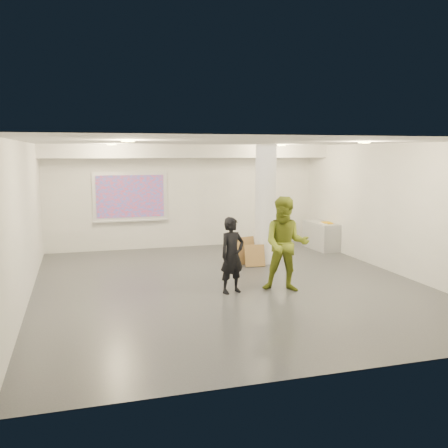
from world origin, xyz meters
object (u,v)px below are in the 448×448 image
object	(u,v)px
column	(265,204)
man	(286,244)
woman	(232,255)
projection_screen	(130,197)
credenza	(321,236)

from	to	relation	value
column	man	world-z (taller)	column
woman	man	size ratio (longest dim) A/B	0.80
woman	man	bearing A→B (deg)	-28.57
woman	projection_screen	bearing A→B (deg)	86.89
column	projection_screen	size ratio (longest dim) A/B	1.43
woman	man	xyz separation A→B (m)	(1.08, -0.17, 0.20)
credenza	column	bearing A→B (deg)	-153.11
projection_screen	column	bearing A→B (deg)	-40.56
projection_screen	woman	size ratio (longest dim) A/B	1.37
column	credenza	distance (m)	2.77
column	credenza	bearing A→B (deg)	29.04
column	man	distance (m)	2.68
projection_screen	woman	xyz separation A→B (m)	(1.48, -5.05, -0.76)
man	woman	bearing A→B (deg)	-165.94
column	man	size ratio (longest dim) A/B	1.56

